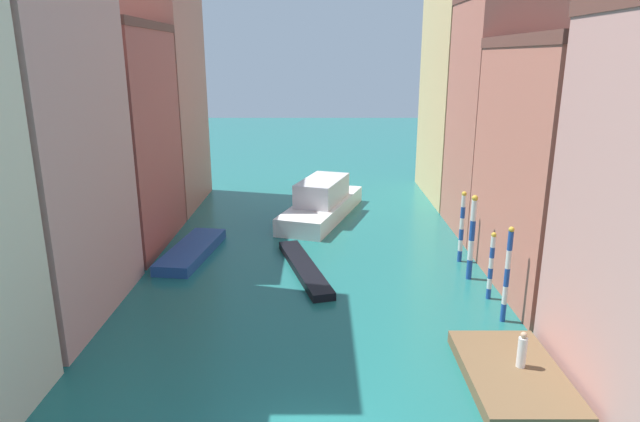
{
  "coord_description": "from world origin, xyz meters",
  "views": [
    {
      "loc": [
        0.32,
        -15.11,
        12.52
      ],
      "look_at": [
        0.18,
        23.67,
        1.5
      ],
      "focal_mm": 30.59,
      "sensor_mm": 36.0,
      "label": 1
    }
  ],
  "objects": [
    {
      "name": "ground_plane",
      "position": [
        0.0,
        24.5,
        0.0
      ],
      "size": [
        154.0,
        154.0,
        0.0
      ],
      "primitive_type": "plane",
      "color": "#1E6B66"
    },
    {
      "name": "building_left_1",
      "position": [
        -13.31,
        10.16,
        10.79
      ],
      "size": [
        6.35,
        10.41,
        21.54
      ],
      "color": "tan",
      "rests_on": "ground"
    },
    {
      "name": "building_left_2",
      "position": [
        -13.31,
        20.85,
        7.35
      ],
      "size": [
        6.35,
        10.41,
        14.68
      ],
      "color": "#B25147",
      "rests_on": "ground"
    },
    {
      "name": "building_left_3",
      "position": [
        -13.31,
        31.4,
        9.9
      ],
      "size": [
        6.35,
        10.49,
        19.76
      ],
      "color": "#C6705B",
      "rests_on": "ground"
    },
    {
      "name": "building_right_1",
      "position": [
        13.31,
        13.73,
        6.81
      ],
      "size": [
        6.35,
        11.58,
        13.6
      ],
      "color": "#C6705B",
      "rests_on": "ground"
    },
    {
      "name": "building_right_2",
      "position": [
        13.31,
        23.71,
        8.4
      ],
      "size": [
        6.35,
        8.48,
        16.77
      ],
      "color": "#C6705B",
      "rests_on": "ground"
    },
    {
      "name": "building_right_3",
      "position": [
        13.31,
        34.22,
        11.18
      ],
      "size": [
        6.35,
        12.2,
        22.34
      ],
      "color": "#DBB77A",
      "rests_on": "ground"
    },
    {
      "name": "waterfront_dock",
      "position": [
        8.02,
        4.02,
        0.28
      ],
      "size": [
        3.75,
        6.28,
        0.55
      ],
      "color": "brown",
      "rests_on": "ground"
    },
    {
      "name": "person_on_dock",
      "position": [
        8.36,
        4.19,
        1.26
      ],
      "size": [
        0.36,
        0.36,
        1.53
      ],
      "color": "white",
      "rests_on": "waterfront_dock"
    },
    {
      "name": "mooring_pole_0",
      "position": [
        9.29,
        9.16,
        2.47
      ],
      "size": [
        0.27,
        0.27,
        4.86
      ],
      "color": "#1E479E",
      "rests_on": "ground"
    },
    {
      "name": "mooring_pole_1",
      "position": [
        9.36,
        11.75,
        1.91
      ],
      "size": [
        0.27,
        0.27,
        3.74
      ],
      "color": "#1E479E",
      "rests_on": "ground"
    },
    {
      "name": "mooring_pole_2",
      "position": [
        9.02,
        14.46,
        2.58
      ],
      "size": [
        0.35,
        0.35,
        5.04
      ],
      "color": "#1E479E",
      "rests_on": "ground"
    },
    {
      "name": "mooring_pole_3",
      "position": [
        9.17,
        17.27,
        2.33
      ],
      "size": [
        0.3,
        0.3,
        4.57
      ],
      "color": "#1E479E",
      "rests_on": "ground"
    },
    {
      "name": "vaporetto_white",
      "position": [
        0.5,
        27.2,
        1.21
      ],
      "size": [
        7.11,
        12.48,
        3.14
      ],
      "color": "white",
      "rests_on": "ground"
    },
    {
      "name": "gondola_black",
      "position": [
        -0.63,
        15.58,
        0.23
      ],
      "size": [
        3.65,
        8.98,
        0.45
      ],
      "color": "black",
      "rests_on": "ground"
    },
    {
      "name": "motorboat_0",
      "position": [
        -8.04,
        18.29,
        0.34
      ],
      "size": [
        3.24,
        7.84,
        0.67
      ],
      "color": "#234C93",
      "rests_on": "ground"
    }
  ]
}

